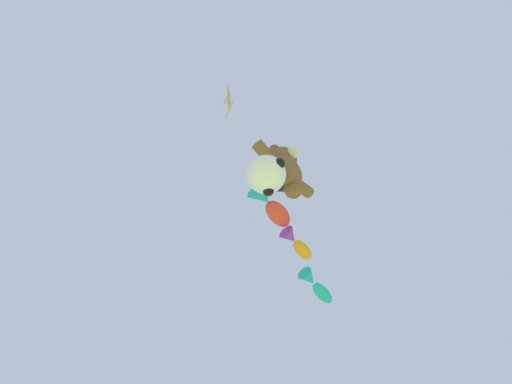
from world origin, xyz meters
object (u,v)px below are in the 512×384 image
soccer_ball_kite (267,175)px  fish_kite_teal (316,286)px  teddy_bear_kite (284,170)px  diamond_kite (229,100)px  fish_kite_tangerine (296,243)px  fish_kite_crimson (270,205)px

soccer_ball_kite → fish_kite_teal: (6.41, 3.30, 4.00)m
teddy_bear_kite → diamond_kite: diamond_kite is taller
fish_kite_teal → diamond_kite: size_ratio=0.72×
fish_kite_teal → diamond_kite: bearing=-160.9°
fish_kite_tangerine → fish_kite_teal: size_ratio=0.82×
fish_kite_tangerine → fish_kite_teal: 2.33m
fish_kite_tangerine → diamond_kite: diamond_kite is taller
soccer_ball_kite → fish_kite_teal: 8.24m
diamond_kite → fish_kite_crimson: bearing=20.6°
teddy_bear_kite → fish_kite_teal: 6.93m
teddy_bear_kite → fish_kite_teal: fish_kite_teal is taller
teddy_bear_kite → soccer_ball_kite: bearing=178.8°
fish_kite_crimson → fish_kite_tangerine: size_ratio=1.24×
soccer_ball_kite → fish_kite_tangerine: (4.25, 2.41, 3.99)m
fish_kite_tangerine → teddy_bear_kite: bearing=-145.0°
soccer_ball_kite → diamond_kite: (-1.32, 0.62, 6.57)m
fish_kite_crimson → fish_kite_teal: size_ratio=1.02×
soccer_ball_kite → fish_kite_tangerine: fish_kite_tangerine is taller
fish_kite_crimson → fish_kite_tangerine: bearing=12.2°
fish_kite_teal → diamond_kite: 8.57m
teddy_bear_kite → soccer_ball_kite: (-0.78, 0.02, -1.66)m
fish_kite_tangerine → fish_kite_teal: (2.16, 0.88, 0.00)m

